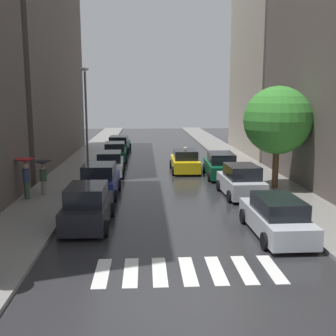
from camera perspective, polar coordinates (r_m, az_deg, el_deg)
name	(u,v)px	position (r m, az deg, el deg)	size (l,w,h in m)	color
ground_plane	(161,162)	(34.73, -1.03, 0.89)	(28.00, 72.00, 0.04)	#28282A
sidewalk_left	(83,161)	(35.08, -11.71, 0.93)	(3.00, 72.00, 0.15)	gray
sidewalk_right	(236,160)	(35.56, 9.49, 1.13)	(3.00, 72.00, 0.15)	gray
crosswalk_stripes	(188,271)	(13.35, 2.80, -14.10)	(5.85, 2.20, 0.01)	silver
building_left_mid	(25,25)	(37.15, -19.32, 18.30)	(6.00, 20.79, 22.37)	#564C47
building_right_mid	(277,22)	(41.34, 14.97, 19.05)	(6.00, 12.65, 24.43)	#9E9384
parked_car_left_nearest	(88,207)	(17.64, -11.12, -5.37)	(2.02, 4.15, 1.82)	black
parked_car_left_second	(100,181)	(22.81, -9.49, -1.83)	(2.16, 4.11, 1.82)	navy
parked_car_left_third	(110,164)	(29.02, -8.09, 0.57)	(2.12, 4.33, 1.64)	silver
parked_car_left_fourth	(115,152)	(35.48, -7.37, 2.25)	(2.24, 4.58, 1.57)	#0C4C2D
parked_car_left_fifth	(119,144)	(41.10, -6.81, 3.30)	(2.28, 4.69, 1.56)	#0C4C2D
parked_car_right_nearest	(276,217)	(16.81, 14.83, -6.62)	(2.04, 4.75, 1.58)	#B2B7BF
parked_car_right_second	(241,182)	(22.87, 10.11, -1.88)	(2.18, 4.10, 1.77)	#B2B7BF
parked_car_right_third	(221,166)	(28.14, 7.32, 0.34)	(2.20, 4.78, 1.69)	#0C4C2D
taxi_midroad	(185,161)	(29.94, 2.38, 0.95)	(2.09, 4.41, 1.81)	yellow
pedestrian_foreground	(43,170)	(23.22, -17.00, -0.32)	(0.96, 0.96, 1.84)	gray
pedestrian_near_tree	(26,170)	(22.45, -19.18, -0.29)	(0.98, 0.98, 2.12)	#38513D
street_tree_right	(278,120)	(24.48, 15.00, 6.40)	(3.90, 3.90, 5.89)	#513823
lamp_post_left	(86,112)	(30.51, -11.32, 7.69)	(0.60, 0.28, 7.32)	#595B60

